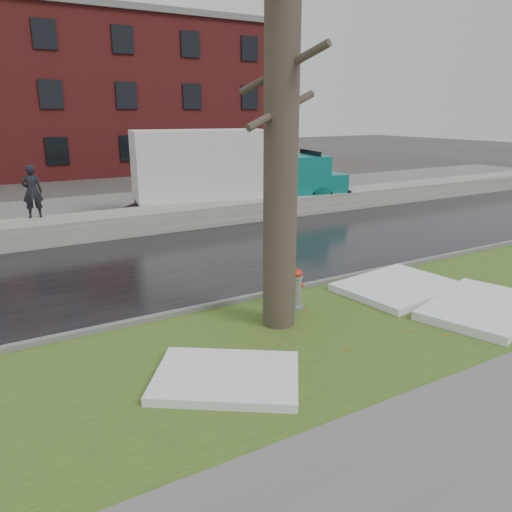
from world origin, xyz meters
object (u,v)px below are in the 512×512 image
fire_hydrant (295,287)px  tree (281,115)px  box_truck (228,170)px  worker (32,191)px

fire_hydrant → tree: (-0.71, -0.47, 3.46)m
tree → box_truck: bearing=67.6°
tree → worker: (-3.10, 9.70, -2.39)m
worker → tree: bearing=114.4°
fire_hydrant → tree: 3.57m
fire_hydrant → worker: size_ratio=0.54×
tree → worker: tree is taller
tree → fire_hydrant: bearing=33.7°
fire_hydrant → box_truck: (3.60, 9.97, 1.25)m
tree → worker: size_ratio=4.62×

